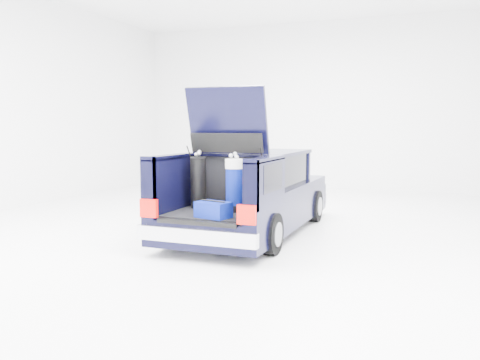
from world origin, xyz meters
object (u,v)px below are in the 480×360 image
at_px(red_suitcase, 242,193).
at_px(black_golf_bag, 198,182).
at_px(car, 252,194).
at_px(blue_golf_bag, 234,185).
at_px(blue_duffel, 213,210).

xyz_separation_m(red_suitcase, black_golf_bag, (-0.71, -0.07, 0.15)).
xyz_separation_m(car, black_golf_bag, (-0.42, -1.31, 0.33)).
distance_m(blue_golf_bag, blue_duffel, 0.65).
distance_m(black_golf_bag, blue_golf_bag, 0.66).
bearing_deg(blue_golf_bag, black_golf_bag, -179.74).
bearing_deg(blue_duffel, car, 108.74).
distance_m(car, red_suitcase, 1.29).
relative_size(black_golf_bag, blue_golf_bag, 1.00).
height_order(red_suitcase, blue_golf_bag, blue_golf_bag).
bearing_deg(car, red_suitcase, -76.93).
xyz_separation_m(black_golf_bag, blue_duffel, (0.56, -0.69, -0.29)).
height_order(red_suitcase, blue_duffel, red_suitcase).
bearing_deg(red_suitcase, blue_golf_bag, -104.30).
bearing_deg(black_golf_bag, blue_duffel, -70.04).
relative_size(blue_golf_bag, blue_duffel, 1.69).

